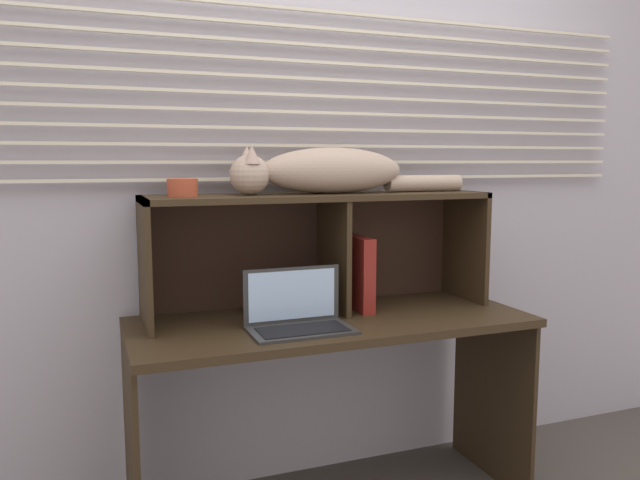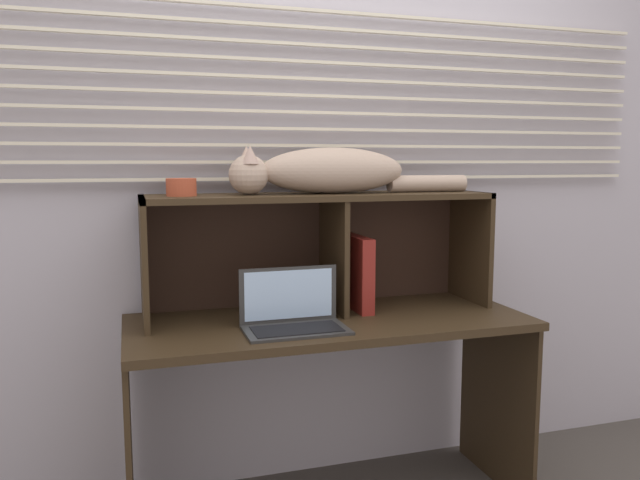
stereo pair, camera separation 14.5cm
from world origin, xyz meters
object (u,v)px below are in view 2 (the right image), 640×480
object	(u,v)px
laptop	(293,316)
cat	(327,172)
small_basket	(181,187)
binder_upright	(356,272)
book_stack	(269,310)

from	to	relation	value
laptop	cat	bearing A→B (deg)	48.83
cat	small_basket	bearing A→B (deg)	180.00
binder_upright	small_basket	xyz separation A→B (m)	(-0.66, 0.00, 0.34)
cat	binder_upright	bearing A→B (deg)	0.00
book_stack	cat	bearing A→B (deg)	-1.44
binder_upright	small_basket	size ratio (longest dim) A/B	2.70
laptop	small_basket	size ratio (longest dim) A/B	3.32
binder_upright	small_basket	bearing A→B (deg)	180.00
book_stack	small_basket	size ratio (longest dim) A/B	2.18
cat	book_stack	world-z (taller)	cat
laptop	book_stack	distance (m)	0.23
cat	book_stack	size ratio (longest dim) A/B	4.11
book_stack	laptop	bearing A→B (deg)	-81.05
binder_upright	book_stack	size ratio (longest dim) A/B	1.24
laptop	small_basket	xyz separation A→B (m)	(-0.35, 0.22, 0.44)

